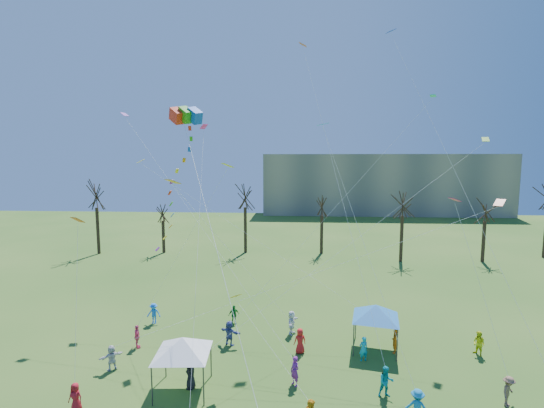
# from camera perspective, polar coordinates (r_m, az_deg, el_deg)

# --- Properties ---
(distant_building) EXTENTS (60.00, 14.00, 15.00)m
(distant_building) POSITION_cam_1_polar(r_m,az_deg,el_deg) (100.93, 16.27, 2.92)
(distant_building) COLOR gray
(distant_building) RESTS_ON ground
(bare_tree_row) EXTENTS (69.10, 9.19, 11.01)m
(bare_tree_row) POSITION_cam_1_polar(r_m,az_deg,el_deg) (53.39, 8.30, -0.35)
(bare_tree_row) COLOR black
(bare_tree_row) RESTS_ON ground
(big_box_kite) EXTENTS (4.72, 7.63, 20.24)m
(big_box_kite) POSITION_cam_1_polar(r_m,az_deg,el_deg) (24.85, -13.70, 1.97)
(big_box_kite) COLOR red
(big_box_kite) RESTS_ON ground
(canopy_tent_white) EXTENTS (4.34, 4.34, 3.27)m
(canopy_tent_white) POSITION_cam_1_polar(r_m,az_deg,el_deg) (24.05, -13.32, -20.01)
(canopy_tent_white) COLOR #3F3F44
(canopy_tent_white) RESTS_ON ground
(canopy_tent_blue) EXTENTS (4.31, 4.31, 3.30)m
(canopy_tent_blue) POSITION_cam_1_polar(r_m,az_deg,el_deg) (28.89, 15.37, -15.34)
(canopy_tent_blue) COLOR #3F3F44
(canopy_tent_blue) RESTS_ON ground
(festival_crowd) EXTENTS (25.73, 14.09, 1.86)m
(festival_crowd) POSITION_cam_1_polar(r_m,az_deg,el_deg) (26.38, 2.63, -21.94)
(festival_crowd) COLOR #AF1522
(festival_crowd) RESTS_ON ground
(small_kites_aloft) EXTENTS (30.18, 17.01, 32.84)m
(small_kites_aloft) POSITION_cam_1_polar(r_m,az_deg,el_deg) (27.46, 1.39, 6.38)
(small_kites_aloft) COLOR #E04D0B
(small_kites_aloft) RESTS_ON ground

